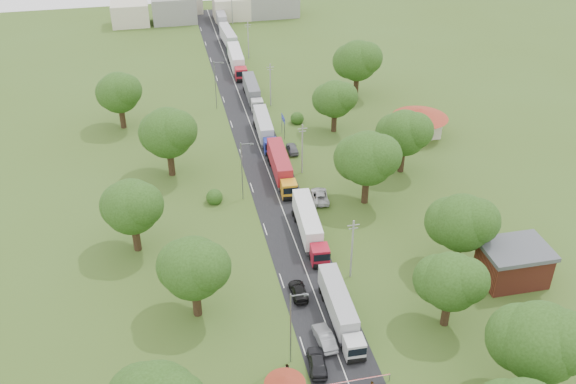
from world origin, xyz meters
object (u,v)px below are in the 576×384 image
object	(u,v)px
car_lane_front	(317,362)
boom_barrier	(338,384)
truck_0	(340,309)
car_lane_mid	(325,338)
info_sign	(283,121)

from	to	relation	value
car_lane_front	boom_barrier	bearing A→B (deg)	119.12
truck_0	car_lane_mid	size ratio (longest dim) A/B	2.78
truck_0	info_sign	bearing A→B (deg)	86.00
boom_barrier	car_lane_mid	bearing A→B (deg)	87.08
info_sign	truck_0	xyz separation A→B (m)	(-3.49, -49.89, -0.98)
info_sign	boom_barrier	bearing A→B (deg)	-96.24
truck_0	car_lane_mid	xyz separation A→B (m)	(-2.71, -3.11, -1.21)
boom_barrier	info_sign	xyz separation A→B (m)	(6.56, 60.00, 2.11)
info_sign	car_lane_mid	xyz separation A→B (m)	(-6.20, -53.00, -2.18)
boom_barrier	car_lane_mid	world-z (taller)	car_lane_mid
truck_0	car_lane_mid	world-z (taller)	truck_0
boom_barrier	info_sign	bearing A→B (deg)	83.76
boom_barrier	car_lane_mid	size ratio (longest dim) A/B	1.86
info_sign	car_lane_front	world-z (taller)	info_sign
info_sign	car_lane_mid	distance (m)	53.41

